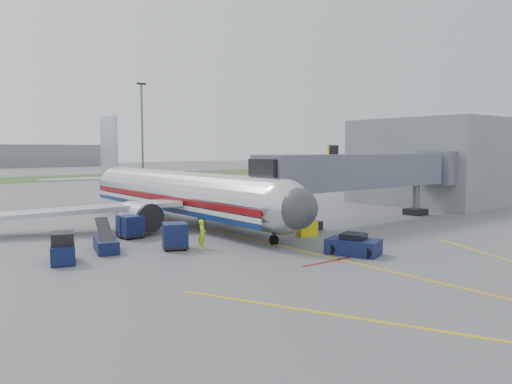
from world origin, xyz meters
TOP-DOWN VIEW (x-y plane):
  - ground at (0.00, 0.00)m, footprint 400.00×400.00m
  - grass_strip at (0.00, 90.00)m, footprint 300.00×25.00m
  - apron_markings at (0.00, -7.40)m, footprint 21.52×50.00m
  - airliner at (0.00, 15.25)m, footprint 32.10×35.67m
  - jet_bridge at (12.86, 5.00)m, footprint 25.30×4.00m
  - terminal at (30.00, 10.00)m, footprint 10.00×16.00m
  - light_mast_right at (25.00, 75.00)m, footprint 2.00×0.44m
  - pushback_tug at (1.79, -3.55)m, footprint 2.95×3.65m
  - baggage_tug at (-13.17, 5.33)m, footprint 2.01×2.81m
  - baggage_cart_a at (-6.74, 11.01)m, footprint 1.70×1.70m
  - baggage_cart_b at (-6.18, 4.71)m, footprint 2.10×2.10m
  - baggage_cart_c at (-6.74, 10.31)m, footprint 1.63×1.63m
  - belt_loader at (-9.99, 6.94)m, footprint 2.05×4.08m
  - ground_power_cart at (4.11, 3.00)m, footprint 1.62×1.33m
  - ramp_worker at (-4.66, 3.81)m, footprint 0.83×0.82m

SIDE VIEW (x-z plane):
  - ground at x=0.00m, z-range 0.00..0.00m
  - apron_markings at x=0.00m, z-range 0.00..0.01m
  - grass_strip at x=0.00m, z-range 0.00..0.01m
  - belt_loader at x=-9.99m, z-range -0.48..1.44m
  - ground_power_cart at x=4.11m, z-range -0.01..1.11m
  - pushback_tug at x=1.79m, z-range -0.11..1.21m
  - baggage_tug at x=-13.17m, z-range -0.10..1.67m
  - baggage_cart_a at x=-6.74m, z-range 0.01..1.59m
  - baggage_cart_c at x=-6.74m, z-range 0.02..1.68m
  - baggage_cart_b at x=-6.18m, z-range 0.02..1.75m
  - ramp_worker at x=-4.66m, z-range 0.00..1.93m
  - airliner at x=0.00m, z-range -2.48..7.77m
  - jet_bridge at x=12.86m, z-range 1.02..7.92m
  - terminal at x=30.00m, z-range 0.00..10.00m
  - light_mast_right at x=25.00m, z-range 0.58..20.98m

